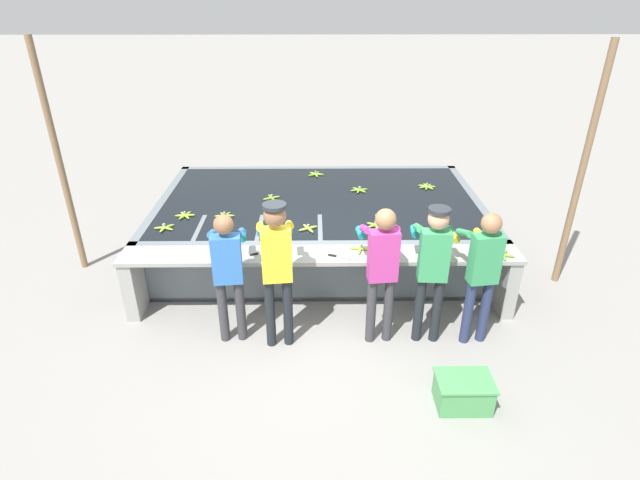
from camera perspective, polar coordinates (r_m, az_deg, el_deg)
name	(u,v)px	position (r m, az deg, el deg)	size (l,w,h in m)	color
ground_plane	(321,322)	(6.26, 0.10, -9.33)	(80.00, 80.00, 0.00)	gray
wash_tank	(319,225)	(7.72, -0.06, 1.78)	(4.84, 3.01, 0.84)	slate
work_ledge	(321,270)	(6.11, 0.08, -3.46)	(4.84, 0.45, 0.84)	#9E9E99
worker_0	(228,267)	(5.59, -10.48, -3.08)	(0.45, 0.72, 1.59)	#38383D
worker_1	(277,261)	(5.37, -4.96, -2.42)	(0.45, 0.74, 1.76)	#1E2328
worker_2	(382,264)	(5.50, 7.10, -2.73)	(0.45, 0.73, 1.67)	#38383D
worker_3	(433,262)	(5.59, 12.77, -2.48)	(0.43, 0.73, 1.68)	#1E2328
worker_4	(482,267)	(5.74, 18.05, -2.95)	(0.47, 0.73, 1.63)	navy
banana_bunch_floating_0	(359,190)	(7.88, 4.50, 5.74)	(0.28, 0.28, 0.08)	#75A333
banana_bunch_floating_1	(185,215)	(7.21, -15.17, 2.74)	(0.28, 0.27, 0.08)	#8CB738
banana_bunch_floating_2	(427,187)	(8.17, 12.10, 6.00)	(0.28, 0.28, 0.08)	#7FAD33
banana_bunch_floating_3	(225,216)	(7.07, -10.85, 2.73)	(0.28, 0.27, 0.08)	#7FAD33
banana_bunch_floating_4	(376,225)	(6.72, 6.44, 1.72)	(0.26, 0.28, 0.08)	#7FAD33
banana_bunch_floating_5	(316,174)	(8.53, -0.49, 7.53)	(0.27, 0.28, 0.08)	#7FAD33
banana_bunch_floating_6	(308,228)	(6.58, -1.36, 1.35)	(0.26, 0.26, 0.08)	#9EC642
banana_bunch_floating_7	(165,228)	(6.92, -17.32, 1.37)	(0.27, 0.28, 0.08)	#93BC3D
banana_bunch_floating_8	(272,198)	(7.58, -5.55, 4.82)	(0.27, 0.27, 0.08)	#75A333
banana_bunch_ledge_0	(502,255)	(6.32, 20.13, -1.57)	(0.28, 0.27, 0.08)	#75A333
banana_bunch_ledge_1	(360,249)	(6.09, 4.61, -0.98)	(0.28, 0.28, 0.08)	#8CB738
knife_0	(260,253)	(6.04, -6.91, -1.48)	(0.33, 0.18, 0.02)	silver
knife_1	(338,256)	(5.92, 2.06, -1.89)	(0.34, 0.15, 0.02)	silver
crate	(463,392)	(5.30, 16.06, -16.35)	(0.55, 0.39, 0.32)	#4C9E56
support_post_left	(60,163)	(7.60, -27.62, 7.83)	(0.09, 0.09, 3.20)	#846647
support_post_right	(582,172)	(7.20, 27.72, 6.85)	(0.09, 0.09, 3.20)	#846647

